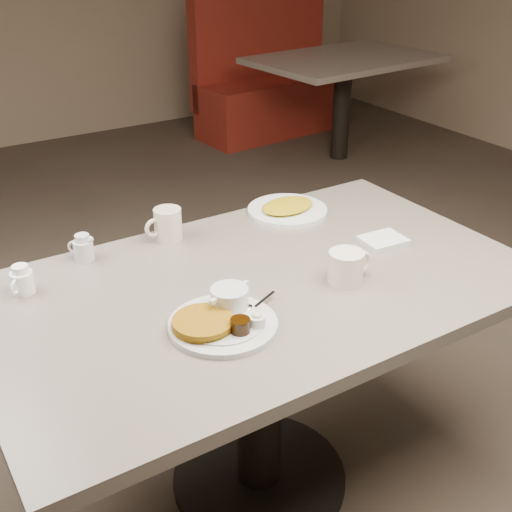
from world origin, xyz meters
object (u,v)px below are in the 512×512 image
coffee_mug_far (167,224)px  diner_table (260,333)px  booth_back_right (276,84)px  hash_plate (287,209)px  creamer_left (22,281)px  main_plate (222,318)px  creamer_right (83,248)px  coffee_mug_near (347,266)px

coffee_mug_far → diner_table: bearing=-75.1°
booth_back_right → hash_plate: bearing=-123.3°
diner_table → coffee_mug_far: 0.45m
creamer_left → coffee_mug_far: bearing=10.8°
main_plate → creamer_right: (-0.17, 0.51, 0.01)m
coffee_mug_near → booth_back_right: size_ratio=0.09×
creamer_right → booth_back_right: bearing=47.6°
creamer_left → creamer_right: (0.20, 0.10, 0.00)m
main_plate → coffee_mug_far: bearing=79.4°
creamer_right → booth_back_right: size_ratio=0.05×
creamer_right → creamer_left: bearing=-154.4°
creamer_left → coffee_mug_near: bearing=-28.2°
coffee_mug_far → booth_back_right: bearing=50.7°
main_plate → hash_plate: bearing=42.3°
hash_plate → booth_back_right: 3.38m
creamer_left → creamer_right: same height
diner_table → booth_back_right: (2.17, 3.16, -0.17)m
hash_plate → coffee_mug_far: bearing=176.0°
coffee_mug_near → creamer_right: 0.76m
coffee_mug_far → hash_plate: 0.43m
booth_back_right → main_plate: bearing=-125.8°
coffee_mug_near → diner_table: bearing=148.1°
hash_plate → diner_table: bearing=-133.8°
hash_plate → booth_back_right: size_ratio=0.19×
coffee_mug_far → creamer_left: size_ratio=1.52×
diner_table → hash_plate: bearing=46.2°
main_plate → hash_plate: 0.71m
coffee_mug_near → booth_back_right: (1.97, 3.28, -0.39)m
main_plate → creamer_left: 0.56m
creamer_left → diner_table: bearing=-26.9°
diner_table → hash_plate: hash_plate is taller
diner_table → main_plate: main_plate is taller
main_plate → coffee_mug_near: 0.40m
coffee_mug_near → creamer_right: coffee_mug_near is taller
creamer_left → hash_plate: creamer_left is taller
main_plate → booth_back_right: bearing=54.2°
main_plate → coffee_mug_near: size_ratio=2.56×
main_plate → coffee_mug_far: coffee_mug_far is taller
creamer_right → hash_plate: creamer_right is taller
diner_table → booth_back_right: bearing=55.4°
diner_table → hash_plate: 0.51m
creamer_left → hash_plate: 0.89m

